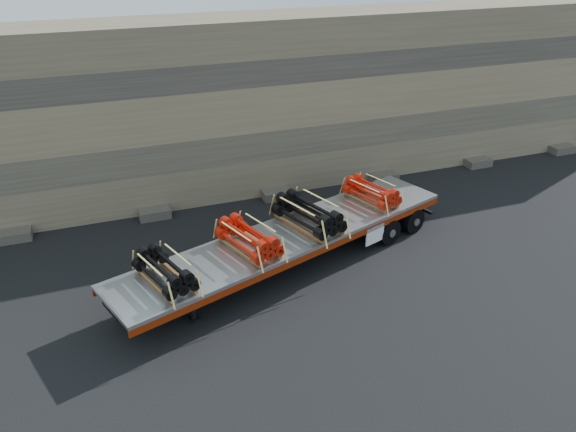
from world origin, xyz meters
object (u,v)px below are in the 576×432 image
trailer (289,250)px  bundle_rear (372,192)px  bundle_midrear (309,215)px  bundle_front (165,272)px  bundle_midfront (249,239)px

trailer → bundle_rear: 3.92m
bundle_midrear → bundle_rear: bearing=0.0°
trailer → bundle_front: bearing=-180.0°
trailer → bundle_midfront: 1.88m
bundle_midrear → bundle_rear: (2.83, 0.95, -0.08)m
bundle_front → bundle_midfront: (2.67, 0.90, 0.02)m
trailer → bundle_midfront: (-1.51, -0.51, 1.00)m
bundle_rear → bundle_midrear: bearing=180.0°
trailer → bundle_midrear: bearing=0.0°
bundle_front → bundle_midfront: bundle_midfront is taller
trailer → bundle_midrear: 1.32m
trailer → bundle_midrear: bundle_midrear is taller
trailer → bundle_midfront: bundle_midfront is taller
trailer → bundle_rear: bundle_rear is taller
bundle_front → bundle_rear: size_ratio=1.04×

